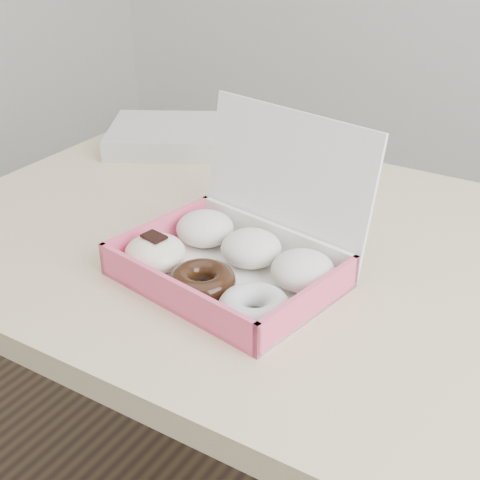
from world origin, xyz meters
The scene contains 3 objects.
table centered at (0.00, 0.00, 0.67)m, with size 1.20×0.80×0.75m.
donut_box centered at (-0.03, -0.12, 0.78)m, with size 0.34×0.31×0.22m.
newspapers centered at (-0.42, 0.26, 0.77)m, with size 0.27×0.21×0.04m, color beige.
Camera 1 is at (0.42, -0.83, 1.26)m, focal length 50.00 mm.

